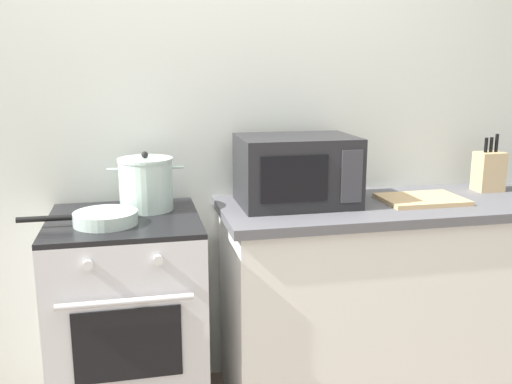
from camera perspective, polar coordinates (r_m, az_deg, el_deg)
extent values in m
cube|color=silver|center=(2.68, 0.53, 7.01)|extent=(4.40, 0.10, 2.50)
cube|color=white|center=(2.77, 14.60, -10.62)|extent=(1.64, 0.56, 0.88)
cube|color=#59595E|center=(2.62, 15.15, -1.33)|extent=(1.70, 0.60, 0.04)
cube|color=silver|center=(2.47, -12.75, -13.13)|extent=(0.60, 0.60, 0.90)
cube|color=black|center=(2.32, -13.29, -2.80)|extent=(0.60, 0.60, 0.02)
cube|color=black|center=(2.17, -12.86, -14.90)|extent=(0.39, 0.01, 0.28)
cylinder|color=silver|center=(2.07, -13.11, -10.80)|extent=(0.48, 0.02, 0.02)
cylinder|color=silver|center=(2.04, -16.69, -7.11)|extent=(0.04, 0.02, 0.04)
cylinder|color=silver|center=(2.04, -9.91, -6.82)|extent=(0.04, 0.02, 0.04)
cylinder|color=silver|center=(2.40, -11.10, 0.66)|extent=(0.22, 0.22, 0.21)
cylinder|color=silver|center=(2.38, -11.21, 3.26)|extent=(0.23, 0.23, 0.01)
sphere|color=black|center=(2.38, -11.23, 3.74)|extent=(0.03, 0.03, 0.03)
cylinder|color=silver|center=(2.39, -14.32, 2.23)|extent=(0.05, 0.01, 0.01)
cylinder|color=silver|center=(2.39, -8.03, 2.52)|extent=(0.05, 0.01, 0.01)
cylinder|color=silver|center=(2.23, -15.03, -2.56)|extent=(0.24, 0.24, 0.05)
cylinder|color=black|center=(2.25, -20.70, -2.55)|extent=(0.20, 0.02, 0.02)
cube|color=#232326|center=(2.45, 4.10, 2.21)|extent=(0.50, 0.36, 0.30)
cube|color=black|center=(2.26, 3.95, 1.33)|extent=(0.28, 0.01, 0.19)
cube|color=#38383D|center=(2.34, 9.72, 1.56)|extent=(0.09, 0.01, 0.22)
cube|color=tan|center=(2.63, 16.47, -0.72)|extent=(0.36, 0.26, 0.02)
cube|color=tan|center=(2.95, 22.57, 1.93)|extent=(0.13, 0.10, 0.19)
cylinder|color=black|center=(2.91, 22.33, 4.44)|extent=(0.02, 0.02, 0.07)
cylinder|color=black|center=(2.93, 22.78, 4.45)|extent=(0.02, 0.02, 0.07)
cylinder|color=black|center=(2.94, 23.24, 4.60)|extent=(0.02, 0.02, 0.09)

